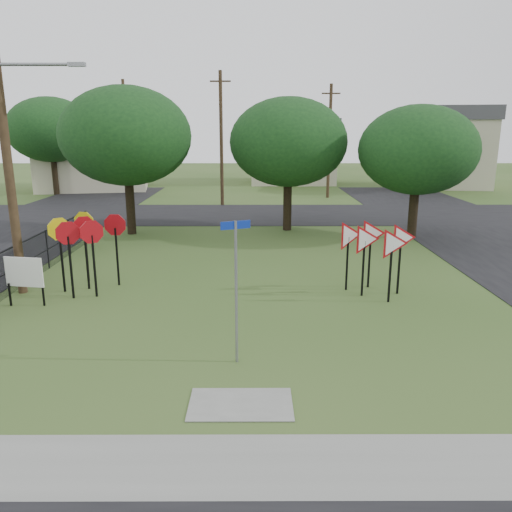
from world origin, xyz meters
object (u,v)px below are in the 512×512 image
at_px(street_name_sign, 236,284).
at_px(info_board, 24,274).
at_px(stop_sign_cluster, 84,236).
at_px(yield_sign_cluster, 375,241).

distance_m(street_name_sign, info_board, 7.52).
xyz_separation_m(stop_sign_cluster, yield_sign_cluster, (9.31, -0.41, -0.09)).
bearing_deg(yield_sign_cluster, info_board, -173.97).
relative_size(street_name_sign, yield_sign_cluster, 1.27).
bearing_deg(stop_sign_cluster, info_board, -131.55).
bearing_deg(street_name_sign, stop_sign_cluster, 133.80).
bearing_deg(info_board, yield_sign_cluster, 6.03).
xyz_separation_m(street_name_sign, yield_sign_cluster, (4.22, 4.90, -0.12)).
height_order(street_name_sign, info_board, street_name_sign).
relative_size(yield_sign_cluster, info_board, 1.70).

